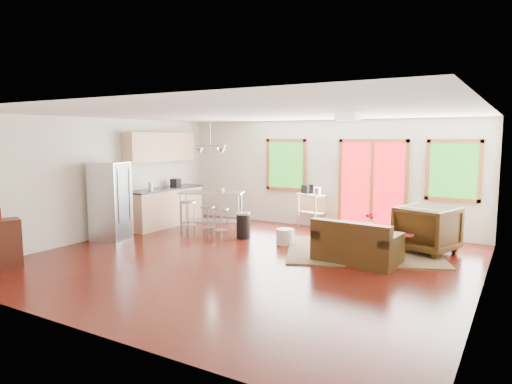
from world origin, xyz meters
The scene contains 28 objects.
floor centered at (0.00, 0.00, -0.01)m, with size 7.50×7.00×0.02m, color #330B06.
ceiling centered at (0.00, 0.00, 2.61)m, with size 7.50×7.00×0.02m, color silver.
back_wall centered at (0.00, 3.51, 1.30)m, with size 7.50×0.02×2.60m, color beige.
left_wall centered at (-3.76, 0.00, 1.30)m, with size 0.02×7.00×2.60m, color beige.
right_wall centered at (3.76, 0.00, 1.30)m, with size 0.02×7.00×2.60m, color beige.
front_wall centered at (0.00, -3.51, 1.30)m, with size 7.50×0.02×2.60m, color beige.
window_left centered at (-1.00, 3.46, 1.50)m, with size 1.10×0.05×1.30m.
french_doors centered at (1.20, 3.46, 1.10)m, with size 1.60×0.05×2.10m.
window_right centered at (2.90, 3.46, 1.50)m, with size 1.10×0.05×1.30m.
rug centered at (1.58, 1.62, 0.01)m, with size 2.82×2.17×0.03m, color #415937.
loveseat centered at (1.72, 0.84, 0.30)m, with size 1.49×0.93×0.76m.
coffee_table centered at (1.66, 1.95, 0.34)m, with size 1.14×0.89×0.40m.
armchair centered at (2.65, 2.20, 0.50)m, with size 0.97×0.90×0.99m, color black.
ottoman centered at (1.19, 2.42, 0.18)m, with size 0.54×0.54×0.36m, color black.
pouf centered at (0.02, 1.44, 0.16)m, with size 0.36×0.36×0.32m, color beige.
vase centered at (1.64, 1.84, 0.52)m, with size 0.26×0.27×0.34m.
book centered at (2.31, 1.61, 0.54)m, with size 0.21×0.03×0.28m, color maroon.
cabinets centered at (-3.49, 1.70, 0.93)m, with size 0.64×2.24×2.30m.
refrigerator centered at (-3.34, -0.11, 0.83)m, with size 0.80×0.79×1.67m.
island centered at (-2.05, 1.72, 0.64)m, with size 1.58×1.11×0.93m.
cup centered at (-1.58, 1.46, 1.02)m, with size 0.14×0.11×0.14m, color silver.
bar_stool_a centered at (-2.27, 1.13, 0.57)m, with size 0.39×0.39×0.77m.
bar_stool_b centered at (-1.80, 1.25, 0.51)m, with size 0.36×0.36×0.68m.
bar_stool_c centered at (-1.34, 1.11, 0.51)m, with size 0.39×0.39×0.69m.
trash_can centered at (-1.01, 1.46, 0.29)m, with size 0.32×0.32×0.57m.
kitchen_cart centered at (-0.23, 3.32, 0.71)m, with size 0.79×0.66×1.04m.
ceiling_flush centered at (1.60, 0.60, 2.53)m, with size 0.35×0.35×0.12m, color white.
pendant_light centered at (-1.90, 1.50, 1.90)m, with size 0.80×0.18×0.79m.
Camera 1 is at (4.19, -6.76, 2.20)m, focal length 32.00 mm.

